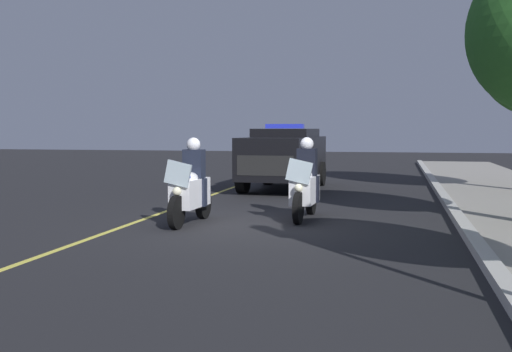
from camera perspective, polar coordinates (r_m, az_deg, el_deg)
name	(u,v)px	position (r m, az deg, el deg)	size (l,w,h in m)	color
ground_plane	(247,224)	(12.46, -0.84, -4.41)	(80.00, 80.00, 0.00)	black
curb_strip	(465,227)	(12.17, 18.56, -4.49)	(48.00, 0.24, 0.15)	#B7B5AD
lane_stripe_center	(141,220)	(13.17, -10.48, -3.99)	(48.00, 0.12, 0.01)	#E0D14C
police_motorcycle_lead_left	(191,189)	(12.49, -6.00, -1.18)	(2.14, 0.59, 1.72)	black
police_motorcycle_lead_right	(305,186)	(13.12, 4.52, -0.90)	(2.14, 0.59, 1.72)	black
police_suv	(284,155)	(19.59, 2.59, 1.90)	(4.98, 2.23, 2.05)	black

